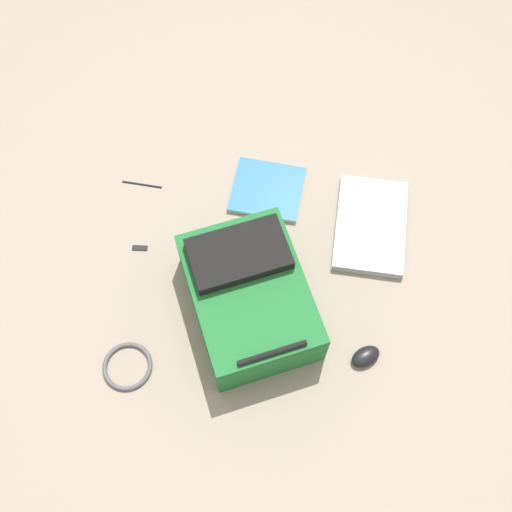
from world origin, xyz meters
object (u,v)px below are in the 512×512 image
Objects in this scene: backpack at (249,295)px; usb_stick at (140,248)px; pen_black at (142,184)px; computer_mouse at (366,356)px; book_comic at (267,190)px; laptop at (371,225)px; cable_coil at (127,366)px.

usb_stick is (0.09, 0.41, -0.09)m from backpack.
computer_mouse is at bearing -113.57° from pen_black.
computer_mouse reaches higher than book_comic.
computer_mouse is 0.81m from usb_stick.
pen_black is at bearing 103.51° from book_comic.
computer_mouse is at bearing -136.94° from book_comic.
laptop is at bearing -67.32° from usb_stick.
pen_black and usb_stick have the same top height.
book_comic reaches higher than cable_coil.
book_comic is (0.04, 0.37, -0.01)m from laptop.
backpack reaches higher than book_comic.
laptop is 0.37m from book_comic.
computer_mouse is at bearing -98.77° from backpack.
usb_stick is (0.38, 0.11, -0.00)m from cable_coil.
book_comic is at bearing -45.49° from usb_stick.
book_comic is at bearing -17.55° from cable_coil.
computer_mouse is at bearing -100.68° from usb_stick.
backpack is at bearing -123.37° from pen_black.
book_comic is at bearing 84.27° from laptop.
laptop is 2.55× the size of cable_coil.
book_comic is 1.83× the size of pen_black.
laptop is 4.14× the size of computer_mouse.
usb_stick is (-0.30, 0.71, -0.01)m from laptop.
book_comic is 2.78× the size of computer_mouse.
computer_mouse is at bearing -70.90° from cable_coil.
cable_coil is at bearing 162.45° from book_comic.
computer_mouse is (-0.06, -0.39, -0.08)m from backpack.
cable_coil is at bearing -163.65° from usb_stick.
backpack is 0.43m from usb_stick.
usb_stick is at bearing 77.54° from backpack.
laptop is 2.73× the size of pen_black.
backpack reaches higher than pen_black.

